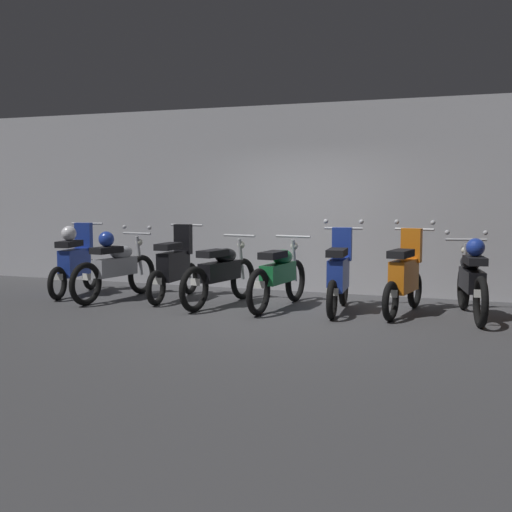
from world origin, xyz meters
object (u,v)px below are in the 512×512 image
at_px(motorbike_slot_1, 115,266).
at_px(motorbike_slot_7, 472,279).
at_px(motorbike_slot_5, 339,274).
at_px(motorbike_slot_6, 405,276).
at_px(motorbike_slot_2, 175,266).
at_px(motorbike_slot_3, 221,273).
at_px(motorbike_slot_4, 279,275).
at_px(motorbike_slot_0, 75,260).

height_order(motorbike_slot_1, motorbike_slot_7, same).
xyz_separation_m(motorbike_slot_5, motorbike_slot_6, (0.90, 0.12, 0.00)).
xyz_separation_m(motorbike_slot_2, motorbike_slot_5, (2.66, -0.16, 0.00)).
bearing_deg(motorbike_slot_7, motorbike_slot_5, -175.80).
bearing_deg(motorbike_slot_3, motorbike_slot_2, 164.62).
relative_size(motorbike_slot_1, motorbike_slot_2, 1.15).
xyz_separation_m(motorbike_slot_1, motorbike_slot_4, (2.66, 0.13, -0.04)).
bearing_deg(motorbike_slot_3, motorbike_slot_0, 177.02).
xyz_separation_m(motorbike_slot_6, motorbike_slot_7, (0.88, 0.01, 0.00)).
height_order(motorbike_slot_1, motorbike_slot_3, motorbike_slot_1).
distance_m(motorbike_slot_0, motorbike_slot_7, 6.21).
height_order(motorbike_slot_2, motorbike_slot_6, motorbike_slot_6).
height_order(motorbike_slot_3, motorbike_slot_7, motorbike_slot_7).
relative_size(motorbike_slot_2, motorbike_slot_4, 0.86).
height_order(motorbike_slot_2, motorbike_slot_7, motorbike_slot_2).
height_order(motorbike_slot_1, motorbike_slot_4, motorbike_slot_1).
relative_size(motorbike_slot_0, motorbike_slot_6, 1.00).
xyz_separation_m(motorbike_slot_3, motorbike_slot_5, (1.77, 0.09, 0.04)).
xyz_separation_m(motorbike_slot_0, motorbike_slot_5, (4.44, -0.05, -0.04)).
relative_size(motorbike_slot_2, motorbike_slot_6, 1.00).
relative_size(motorbike_slot_0, motorbike_slot_7, 0.87).
distance_m(motorbike_slot_2, motorbike_slot_7, 4.44).
bearing_deg(motorbike_slot_2, motorbike_slot_3, -15.38).
relative_size(motorbike_slot_0, motorbike_slot_3, 0.87).
height_order(motorbike_slot_0, motorbike_slot_6, motorbike_slot_6).
distance_m(motorbike_slot_0, motorbike_slot_1, 0.91).
distance_m(motorbike_slot_1, motorbike_slot_7, 5.33).
bearing_deg(motorbike_slot_7, motorbike_slot_1, -177.00).
distance_m(motorbike_slot_1, motorbike_slot_2, 0.94).
bearing_deg(motorbike_slot_3, motorbike_slot_7, 3.55).
xyz_separation_m(motorbike_slot_2, motorbike_slot_6, (3.56, -0.03, 0.00)).
bearing_deg(motorbike_slot_5, motorbike_slot_3, -177.10).
distance_m(motorbike_slot_3, motorbike_slot_4, 0.89).
height_order(motorbike_slot_1, motorbike_slot_2, motorbike_slot_2).
xyz_separation_m(motorbike_slot_1, motorbike_slot_6, (4.44, 0.27, -0.00)).
relative_size(motorbike_slot_0, motorbike_slot_1, 0.86).
xyz_separation_m(motorbike_slot_0, motorbike_slot_3, (2.67, -0.14, -0.08)).
xyz_separation_m(motorbike_slot_4, motorbike_slot_7, (2.66, 0.15, 0.04)).
height_order(motorbike_slot_0, motorbike_slot_1, motorbike_slot_0).
bearing_deg(motorbike_slot_3, motorbike_slot_6, 4.52).
distance_m(motorbike_slot_1, motorbike_slot_6, 4.45).
distance_m(motorbike_slot_3, motorbike_slot_7, 3.55).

